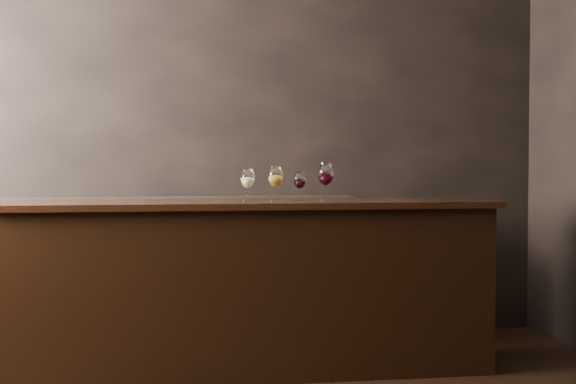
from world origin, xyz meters
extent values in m
cube|color=black|center=(0.00, 2.25, 1.40)|extent=(5.00, 0.02, 2.80)
cube|color=black|center=(0.33, 1.36, 0.48)|extent=(2.73, 0.65, 0.95)
cube|color=black|center=(0.33, 1.36, 0.97)|extent=(2.82, 0.72, 0.04)
cube|color=black|center=(-0.26, 2.03, 0.49)|extent=(2.73, 0.40, 0.98)
cylinder|color=white|center=(0.31, 1.33, 0.99)|extent=(0.07, 0.07, 0.00)
cylinder|color=white|center=(0.31, 1.33, 1.03)|extent=(0.01, 0.01, 0.07)
ellipsoid|color=white|center=(0.31, 1.33, 1.12)|extent=(0.08, 0.08, 0.11)
cylinder|color=white|center=(0.31, 1.33, 1.17)|extent=(0.06, 0.06, 0.01)
ellipsoid|color=#B7BD65|center=(0.31, 1.33, 1.10)|extent=(0.06, 0.06, 0.05)
cylinder|color=white|center=(0.48, 1.38, 0.99)|extent=(0.07, 0.07, 0.00)
cylinder|color=white|center=(0.48, 1.38, 1.03)|extent=(0.01, 0.01, 0.08)
ellipsoid|color=white|center=(0.48, 1.38, 1.13)|extent=(0.09, 0.09, 0.12)
cylinder|color=white|center=(0.48, 1.38, 1.18)|extent=(0.06, 0.06, 0.01)
ellipsoid|color=gold|center=(0.48, 1.38, 1.11)|extent=(0.07, 0.07, 0.06)
cylinder|color=white|center=(0.63, 1.40, 0.99)|extent=(0.06, 0.06, 0.00)
cylinder|color=white|center=(0.63, 1.40, 1.02)|extent=(0.01, 0.01, 0.06)
ellipsoid|color=white|center=(0.63, 1.40, 1.11)|extent=(0.07, 0.07, 0.10)
cylinder|color=white|center=(0.63, 1.40, 1.15)|extent=(0.05, 0.05, 0.01)
ellipsoid|color=black|center=(0.63, 1.40, 1.09)|extent=(0.06, 0.06, 0.05)
cylinder|color=white|center=(0.78, 1.39, 0.99)|extent=(0.08, 0.08, 0.00)
cylinder|color=white|center=(0.78, 1.39, 1.03)|extent=(0.01, 0.01, 0.08)
ellipsoid|color=white|center=(0.78, 1.39, 1.14)|extent=(0.09, 0.09, 0.13)
cylinder|color=white|center=(0.78, 1.39, 1.20)|extent=(0.07, 0.07, 0.01)
ellipsoid|color=black|center=(0.78, 1.39, 1.12)|extent=(0.07, 0.07, 0.06)
camera|label=1|loc=(-0.28, -3.19, 1.20)|focal=50.00mm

